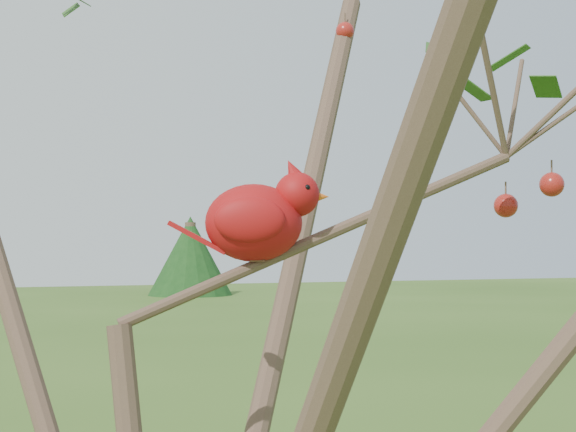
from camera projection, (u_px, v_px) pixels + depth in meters
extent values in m
sphere|color=maroon|center=(506.00, 206.00, 1.46)|extent=(0.04, 0.04, 0.04)
sphere|color=maroon|center=(552.00, 185.00, 1.43)|extent=(0.04, 0.04, 0.04)
sphere|color=maroon|center=(345.00, 31.00, 1.90)|extent=(0.04, 0.04, 0.04)
ellipsoid|color=#9F110D|center=(254.00, 223.00, 1.28)|extent=(0.17, 0.15, 0.11)
sphere|color=#9F110D|center=(297.00, 194.00, 1.29)|extent=(0.08, 0.08, 0.07)
cone|color=#9F110D|center=(293.00, 172.00, 1.29)|extent=(0.06, 0.05, 0.05)
cone|color=#D85914|center=(320.00, 197.00, 1.29)|extent=(0.03, 0.03, 0.02)
ellipsoid|color=black|center=(312.00, 197.00, 1.29)|extent=(0.03, 0.04, 0.03)
cube|color=#9F110D|center=(197.00, 238.00, 1.28)|extent=(0.09, 0.06, 0.05)
ellipsoid|color=#9F110D|center=(250.00, 221.00, 1.33)|extent=(0.11, 0.06, 0.07)
ellipsoid|color=#9F110D|center=(250.00, 220.00, 1.24)|extent=(0.11, 0.06, 0.07)
cylinder|color=#443024|center=(190.00, 259.00, 33.60)|extent=(0.42, 0.42, 2.78)
cone|color=#133813|center=(190.00, 256.00, 33.60)|extent=(3.24, 3.24, 3.01)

